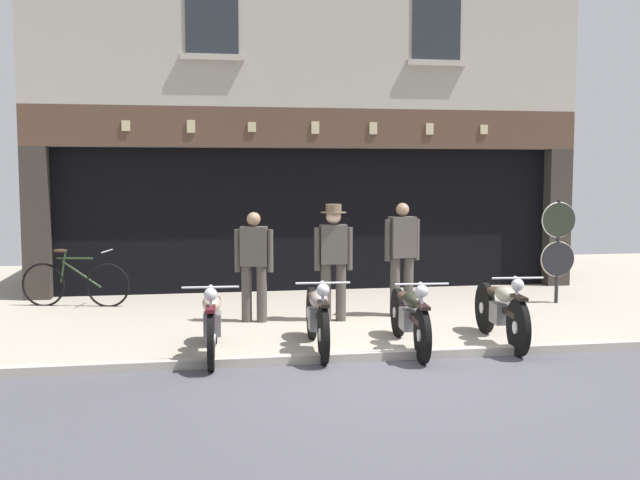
{
  "coord_description": "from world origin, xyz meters",
  "views": [
    {
      "loc": [
        -2.17,
        -8.15,
        2.16
      ],
      "look_at": [
        -0.31,
        2.54,
        1.18
      ],
      "focal_mm": 41.95,
      "sensor_mm": 36.0,
      "label": 1
    }
  ],
  "objects_px": {
    "shopkeeper_center": "(333,256)",
    "motorcycle_center_right": "(501,310)",
    "tyre_sign_pole": "(558,241)",
    "motorcycle_center_left": "(317,315)",
    "leaning_bicycle": "(75,283)",
    "advert_board_near": "(200,207)",
    "advert_board_far": "(141,202)",
    "motorcycle_center": "(410,315)",
    "motorcycle_left": "(212,320)",
    "salesman_left": "(254,262)",
    "salesman_right": "(402,253)"
  },
  "relations": [
    {
      "from": "tyre_sign_pole",
      "to": "advert_board_near",
      "type": "height_order",
      "value": "advert_board_near"
    },
    {
      "from": "salesman_left",
      "to": "shopkeeper_center",
      "type": "xyz_separation_m",
      "value": [
        1.14,
        -0.13,
        0.08
      ]
    },
    {
      "from": "motorcycle_left",
      "to": "salesman_left",
      "type": "xyz_separation_m",
      "value": [
        0.66,
        1.95,
        0.45
      ]
    },
    {
      "from": "motorcycle_center_left",
      "to": "advert_board_near",
      "type": "relative_size",
      "value": 2.05
    },
    {
      "from": "motorcycle_center",
      "to": "motorcycle_center_right",
      "type": "bearing_deg",
      "value": -172.06
    },
    {
      "from": "salesman_right",
      "to": "tyre_sign_pole",
      "type": "xyz_separation_m",
      "value": [
        2.85,
        0.63,
        0.09
      ]
    },
    {
      "from": "motorcycle_center_right",
      "to": "advert_board_near",
      "type": "distance_m",
      "value": 6.13
    },
    {
      "from": "tyre_sign_pole",
      "to": "advert_board_near",
      "type": "bearing_deg",
      "value": 159.75
    },
    {
      "from": "motorcycle_left",
      "to": "advert_board_far",
      "type": "distance_m",
      "value": 5.08
    },
    {
      "from": "motorcycle_center_right",
      "to": "leaning_bicycle",
      "type": "relative_size",
      "value": 1.13
    },
    {
      "from": "tyre_sign_pole",
      "to": "leaning_bicycle",
      "type": "xyz_separation_m",
      "value": [
        -7.83,
        1.05,
        -0.65
      ]
    },
    {
      "from": "motorcycle_center",
      "to": "advert_board_near",
      "type": "xyz_separation_m",
      "value": [
        -2.46,
        4.86,
        1.12
      ]
    },
    {
      "from": "motorcycle_center_left",
      "to": "leaning_bicycle",
      "type": "bearing_deg",
      "value": -44.08
    },
    {
      "from": "motorcycle_center_right",
      "to": "shopkeeper_center",
      "type": "bearing_deg",
      "value": -39.83
    },
    {
      "from": "motorcycle_center",
      "to": "tyre_sign_pole",
      "type": "relative_size",
      "value": 1.2
    },
    {
      "from": "salesman_right",
      "to": "advert_board_near",
      "type": "distance_m",
      "value": 4.1
    },
    {
      "from": "motorcycle_center",
      "to": "advert_board_far",
      "type": "relative_size",
      "value": 2.15
    },
    {
      "from": "salesman_left",
      "to": "salesman_right",
      "type": "height_order",
      "value": "salesman_right"
    },
    {
      "from": "motorcycle_center_right",
      "to": "advert_board_near",
      "type": "height_order",
      "value": "advert_board_near"
    },
    {
      "from": "motorcycle_left",
      "to": "salesman_left",
      "type": "height_order",
      "value": "salesman_left"
    },
    {
      "from": "motorcycle_left",
      "to": "shopkeeper_center",
      "type": "height_order",
      "value": "shopkeeper_center"
    },
    {
      "from": "motorcycle_center",
      "to": "leaning_bicycle",
      "type": "bearing_deg",
      "value": -35.64
    },
    {
      "from": "motorcycle_center",
      "to": "shopkeeper_center",
      "type": "bearing_deg",
      "value": -68.09
    },
    {
      "from": "motorcycle_center_left",
      "to": "advert_board_near",
      "type": "xyz_separation_m",
      "value": [
        -1.33,
        4.74,
        1.11
      ]
    },
    {
      "from": "tyre_sign_pole",
      "to": "salesman_right",
      "type": "bearing_deg",
      "value": -167.48
    },
    {
      "from": "motorcycle_center_right",
      "to": "salesman_right",
      "type": "bearing_deg",
      "value": -65.3
    },
    {
      "from": "motorcycle_left",
      "to": "motorcycle_center_left",
      "type": "height_order",
      "value": "motorcycle_center_left"
    },
    {
      "from": "salesman_right",
      "to": "motorcycle_center",
      "type": "bearing_deg",
      "value": 68.57
    },
    {
      "from": "motorcycle_left",
      "to": "motorcycle_center",
      "type": "relative_size",
      "value": 0.98
    },
    {
      "from": "leaning_bicycle",
      "to": "motorcycle_left",
      "type": "bearing_deg",
      "value": 42.9
    },
    {
      "from": "shopkeeper_center",
      "to": "motorcycle_left",
      "type": "bearing_deg",
      "value": 47.93
    },
    {
      "from": "motorcycle_center",
      "to": "advert_board_near",
      "type": "distance_m",
      "value": 5.56
    },
    {
      "from": "motorcycle_center_left",
      "to": "motorcycle_left",
      "type": "bearing_deg",
      "value": 6.43
    },
    {
      "from": "salesman_right",
      "to": "advert_board_far",
      "type": "height_order",
      "value": "advert_board_far"
    },
    {
      "from": "motorcycle_center_left",
      "to": "motorcycle_center_right",
      "type": "height_order",
      "value": "motorcycle_center_right"
    },
    {
      "from": "motorcycle_center_right",
      "to": "advert_board_far",
      "type": "relative_size",
      "value": 2.08
    },
    {
      "from": "salesman_left",
      "to": "salesman_right",
      "type": "relative_size",
      "value": 0.93
    },
    {
      "from": "motorcycle_left",
      "to": "motorcycle_center_left",
      "type": "distance_m",
      "value": 1.27
    },
    {
      "from": "shopkeeper_center",
      "to": "motorcycle_center_right",
      "type": "bearing_deg",
      "value": 137.64
    },
    {
      "from": "salesman_left",
      "to": "tyre_sign_pole",
      "type": "distance_m",
      "value": 5.13
    },
    {
      "from": "tyre_sign_pole",
      "to": "motorcycle_center_right",
      "type": "bearing_deg",
      "value": -128.84
    },
    {
      "from": "shopkeeper_center",
      "to": "motorcycle_center",
      "type": "bearing_deg",
      "value": 110.02
    },
    {
      "from": "motorcycle_center_right",
      "to": "tyre_sign_pole",
      "type": "bearing_deg",
      "value": -123.76
    },
    {
      "from": "motorcycle_center",
      "to": "tyre_sign_pole",
      "type": "height_order",
      "value": "tyre_sign_pole"
    },
    {
      "from": "motorcycle_left",
      "to": "shopkeeper_center",
      "type": "bearing_deg",
      "value": -131.61
    },
    {
      "from": "advert_board_near",
      "to": "advert_board_far",
      "type": "bearing_deg",
      "value": -180.0
    },
    {
      "from": "motorcycle_left",
      "to": "motorcycle_center_left",
      "type": "xyz_separation_m",
      "value": [
        1.26,
        0.07,
        0.0
      ]
    },
    {
      "from": "salesman_right",
      "to": "leaning_bicycle",
      "type": "distance_m",
      "value": 5.29
    },
    {
      "from": "advert_board_far",
      "to": "motorcycle_center_right",
      "type": "bearing_deg",
      "value": -45.54
    },
    {
      "from": "tyre_sign_pole",
      "to": "motorcycle_center_left",
      "type": "bearing_deg",
      "value": -149.85
    }
  ]
}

